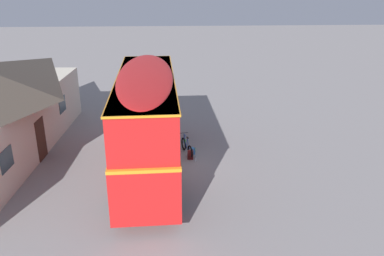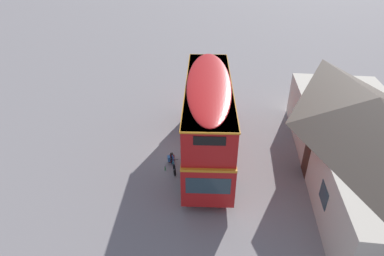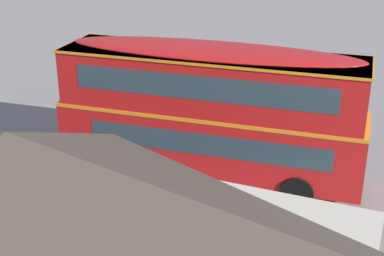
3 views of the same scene
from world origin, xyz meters
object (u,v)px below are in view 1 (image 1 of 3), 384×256
Objects in this scene: backpack_on_ground at (190,154)px; water_bottle_green_metal at (195,150)px; water_bottle_clear_plastic at (195,159)px; touring_bicycle at (188,148)px; double_decker_bus at (147,118)px.

backpack_on_ground is 0.88m from water_bottle_green_metal.
water_bottle_clear_plastic is (-1.12, 0.05, -0.01)m from water_bottle_green_metal.
touring_bicycle reaches higher than backpack_on_ground.
water_bottle_green_metal is at bearing -49.45° from double_decker_bus.
water_bottle_green_metal is (1.97, -2.31, -2.52)m from double_decker_bus.
touring_bicycle is 0.99m from water_bottle_clear_plastic.
backpack_on_ground reaches higher than water_bottle_clear_plastic.
double_decker_bus is 3.34m from backpack_on_ground.
double_decker_bus reaches higher than water_bottle_clear_plastic.
touring_bicycle is 3.42× the size of backpack_on_ground.
touring_bicycle is 0.62m from backpack_on_ground.
backpack_on_ground is 0.40m from water_bottle_clear_plastic.
touring_bicycle is at bearing 120.17° from water_bottle_green_metal.
backpack_on_ground is (1.15, -2.03, -2.38)m from double_decker_bus.
double_decker_bus is 43.10× the size of water_bottle_clear_plastic.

